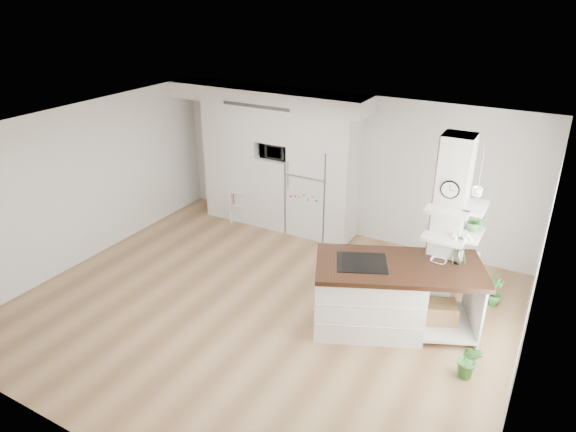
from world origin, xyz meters
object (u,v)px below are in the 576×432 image
at_px(refrigerator, 312,190).
at_px(bookshelf, 246,207).
at_px(kitchen_island, 377,294).
at_px(floor_plant_a, 469,361).

distance_m(refrigerator, bookshelf, 1.52).
distance_m(kitchen_island, bookshelf, 4.12).
bearing_deg(floor_plant_a, kitchen_island, 161.29).
xyz_separation_m(bookshelf, floor_plant_a, (4.92, -2.54, -0.03)).
bearing_deg(refrigerator, floor_plant_a, -37.61).
distance_m(refrigerator, kitchen_island, 3.13).
bearing_deg(kitchen_island, refrigerator, 109.56).
bearing_deg(floor_plant_a, refrigerator, 142.39).
distance_m(bookshelf, floor_plant_a, 5.54).
relative_size(refrigerator, kitchen_island, 0.71).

